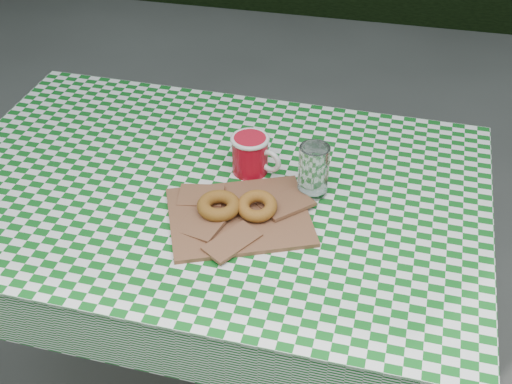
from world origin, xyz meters
TOP-DOWN VIEW (x-y plane):
  - table at (0.04, 0.04)m, footprint 1.30×0.89m
  - tablecloth at (0.04, 0.04)m, footprint 1.32×0.91m
  - paper_bag at (0.14, -0.06)m, footprint 0.38×0.35m
  - bagel_front at (0.09, -0.06)m, footprint 0.12×0.12m
  - bagel_back at (0.17, -0.04)m, footprint 0.09×0.09m
  - coffee_mug at (0.12, 0.12)m, footprint 0.22×0.22m
  - drinking_glass at (0.28, 0.07)m, footprint 0.08×0.08m

SIDE VIEW (x-z plane):
  - table at x=0.04m, z-range 0.00..0.75m
  - tablecloth at x=0.04m, z-range 0.75..0.76m
  - paper_bag at x=0.14m, z-range 0.76..0.77m
  - bagel_back at x=0.17m, z-range 0.77..0.80m
  - bagel_front at x=0.09m, z-range 0.77..0.80m
  - coffee_mug at x=0.12m, z-range 0.76..0.85m
  - drinking_glass at x=0.28m, z-range 0.76..0.88m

